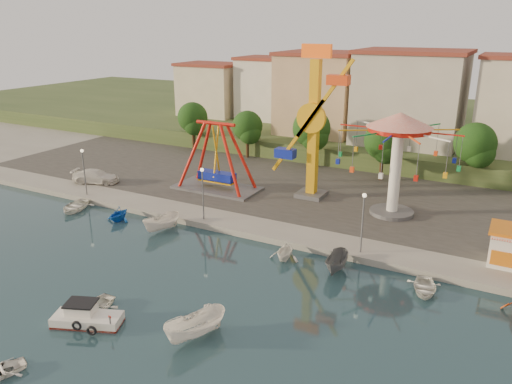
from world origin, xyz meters
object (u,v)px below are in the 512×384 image
Objects in this scene: pirate_ship_ride at (216,158)px; kamikaze_tower at (316,128)px; cabin_motorboat at (86,318)px; van at (96,176)px; rowboat_a at (90,309)px; skiff at (196,327)px; wave_swinger at (398,141)px.

kamikaze_tower reaches higher than pirate_ship_ride.
van is at bearing 111.91° from cabin_motorboat.
rowboat_a is 0.84× the size of skiff.
pirate_ship_ride reaches higher than rowboat_a.
cabin_motorboat is 1.27× the size of rowboat_a.
pirate_ship_ride is 2.20× the size of skiff.
pirate_ship_ride is 20.46m from wave_swinger.
wave_swinger is 31.78m from rowboat_a.
rowboat_a is at bearing 101.54° from cabin_motorboat.
pirate_ship_ride is 15.48m from van.
wave_swinger reaches higher than pirate_ship_ride.
kamikaze_tower reaches higher than rowboat_a.
kamikaze_tower is (11.03, 2.56, 4.12)m from pirate_ship_ride.
kamikaze_tower is at bearing 13.05° from pirate_ship_ride.
wave_swinger is at bearing -99.93° from van.
rowboat_a is 8.18m from skiff.
cabin_motorboat is (-4.28, -29.41, -8.09)m from kamikaze_tower.
skiff is at bearing -145.50° from van.
kamikaze_tower is 3.40× the size of cabin_motorboat.
skiff is at bearing -6.40° from cabin_motorboat.
wave_swinger is at bearing 97.95° from skiff.
cabin_motorboat is at bearing -56.54° from rowboat_a.
wave_swinger reaches higher than van.
skiff is at bearing -83.44° from kamikaze_tower.
pirate_ship_ride is at bearing 82.13° from cabin_motorboat.
rowboat_a is 29.31m from van.
pirate_ship_ride is at bearing -166.95° from kamikaze_tower.
kamikaze_tower is at bearing 59.75° from cabin_motorboat.
wave_swinger is (9.01, -0.93, -0.32)m from kamikaze_tower.
kamikaze_tower is 3.63× the size of skiff.
wave_swinger is 32.38m from cabin_motorboat.
pirate_ship_ride is 12.05m from kamikaze_tower.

